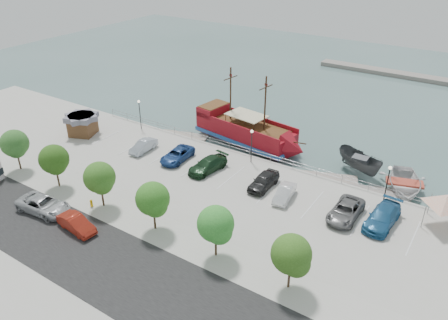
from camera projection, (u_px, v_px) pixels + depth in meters
The scene contains 33 objects.
ground at pixel (222, 193), 49.06m from camera, with size 160.00×160.00×0.00m, color #42615C.
land_slab at pixel (71, 313), 33.41m from camera, with size 100.00×58.00×1.20m, color #ADAA9C.
street at pixel (117, 269), 36.80m from camera, with size 100.00×8.00×0.04m, color black.
sidewalk at pixel (163, 232), 41.22m from camera, with size 100.00×4.00×0.05m, color #ACAA9C.
seawall_railing at pixel (256, 154), 54.07m from camera, with size 50.00×0.06×1.00m.
far_shore at pixel (421, 78), 84.54m from camera, with size 40.00×3.00×0.80m, color gray.
pirate_ship at pixel (252, 134), 58.71m from camera, with size 16.99×6.79×10.59m.
patrol_boat at pixel (359, 164), 52.27m from camera, with size 2.47×6.56×2.54m, color #424446.
speedboat at pixel (404, 185), 49.06m from camera, with size 5.21×7.30×1.51m, color silver.
dock_west at pixel (184, 136), 61.78m from camera, with size 6.90×1.97×0.39m, color gray.
dock_mid at pixel (327, 178), 51.50m from camera, with size 7.04×2.01×0.40m, color gray.
dock_east at pixel (376, 193), 48.73m from camera, with size 7.27×2.08×0.42m, color gray.
shed at pixel (82, 124), 59.71m from camera, with size 4.50×4.50×2.87m.
canopy_tent at pixel (447, 197), 40.62m from camera, with size 4.56×4.56×3.74m.
street_van at pixel (43, 205), 43.78m from camera, with size 2.67×5.79×1.61m, color #A9ACAE.
street_sedan at pixel (76, 224), 41.13m from camera, with size 1.56×4.46×1.47m, color #A02415.
fire_hydrant at pixel (91, 203), 44.71m from camera, with size 0.29×0.29×0.83m.
lamp_post_left at pixel (139, 109), 60.63m from camera, with size 0.36×0.36×4.28m.
lamp_post_mid at pixel (252, 140), 51.97m from camera, with size 0.36×0.36×4.28m.
lamp_post_right at pixel (388, 178), 44.27m from camera, with size 0.36×0.36×4.28m.
tree_a at pixel (15, 145), 50.12m from camera, with size 3.30×3.20×5.00m.
tree_b at pixel (54, 161), 46.75m from camera, with size 3.30×3.20×5.00m.
tree_c at pixel (100, 179), 43.38m from camera, with size 3.30×3.20×5.00m.
tree_d at pixel (153, 200), 40.01m from camera, with size 3.30×3.20×5.00m.
tree_e at pixel (217, 226), 36.64m from camera, with size 3.30×3.20×5.00m.
tree_f at pixel (292, 256), 33.27m from camera, with size 3.30×3.20×5.00m.
parked_car_b at pixel (143, 146), 55.60m from camera, with size 1.48×4.23×1.40m, color #A2ACB7.
parked_car_c at pixel (177, 155), 53.44m from camera, with size 2.39×5.17×1.44m, color navy.
parked_car_d at pixel (208, 165), 51.10m from camera, with size 2.18×5.37×1.56m, color #17351D.
parked_car_e at pixel (264, 181), 47.84m from camera, with size 1.94×4.81×1.64m, color black.
parked_car_f at pixel (285, 193), 45.88m from camera, with size 1.44×4.13×1.36m, color silver.
parked_car_g at pixel (346, 211), 42.93m from camera, with size 2.54×5.50×1.53m, color slate.
parked_car_h at pixel (383, 217), 41.89m from camera, with size 2.35×5.79×1.68m, color #225C8A.
Camera 1 is at (22.87, -34.50, 25.60)m, focal length 35.00 mm.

